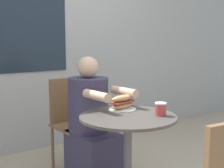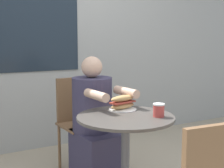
{
  "view_description": "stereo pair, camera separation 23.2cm",
  "coord_description": "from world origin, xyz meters",
  "px_view_note": "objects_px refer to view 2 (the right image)",
  "views": [
    {
      "loc": [
        -1.3,
        -1.7,
        1.24
      ],
      "look_at": [
        0.0,
        0.2,
        0.9
      ],
      "focal_mm": 50.0,
      "sensor_mm": 36.0,
      "label": 1
    },
    {
      "loc": [
        -1.11,
        -1.82,
        1.24
      ],
      "look_at": [
        0.0,
        0.2,
        0.9
      ],
      "focal_mm": 50.0,
      "sensor_mm": 36.0,
      "label": 2
    }
  ],
  "objects_px": {
    "seated_diner": "(95,129)",
    "sandwich_on_plate": "(123,103)",
    "cafe_table": "(125,142)",
    "diner_chair": "(78,115)",
    "drink_cup": "(159,110)"
  },
  "relations": [
    {
      "from": "seated_diner",
      "to": "sandwich_on_plate",
      "type": "bearing_deg",
      "value": 96.33
    },
    {
      "from": "seated_diner",
      "to": "cafe_table",
      "type": "bearing_deg",
      "value": 84.61
    },
    {
      "from": "diner_chair",
      "to": "drink_cup",
      "type": "distance_m",
      "value": 1.05
    },
    {
      "from": "cafe_table",
      "to": "drink_cup",
      "type": "bearing_deg",
      "value": -35.01
    },
    {
      "from": "seated_diner",
      "to": "drink_cup",
      "type": "distance_m",
      "value": 0.74
    },
    {
      "from": "diner_chair",
      "to": "sandwich_on_plate",
      "type": "bearing_deg",
      "value": 91.89
    },
    {
      "from": "seated_diner",
      "to": "drink_cup",
      "type": "xyz_separation_m",
      "value": [
        0.18,
        -0.66,
        0.28
      ]
    },
    {
      "from": "seated_diner",
      "to": "sandwich_on_plate",
      "type": "height_order",
      "value": "seated_diner"
    },
    {
      "from": "seated_diner",
      "to": "sandwich_on_plate",
      "type": "xyz_separation_m",
      "value": [
        0.07,
        -0.36,
        0.28
      ]
    },
    {
      "from": "cafe_table",
      "to": "sandwich_on_plate",
      "type": "xyz_separation_m",
      "value": [
        0.08,
        0.17,
        0.24
      ]
    },
    {
      "from": "cafe_table",
      "to": "sandwich_on_plate",
      "type": "height_order",
      "value": "sandwich_on_plate"
    },
    {
      "from": "cafe_table",
      "to": "seated_diner",
      "type": "height_order",
      "value": "seated_diner"
    },
    {
      "from": "diner_chair",
      "to": "seated_diner",
      "type": "distance_m",
      "value": 0.35
    },
    {
      "from": "seated_diner",
      "to": "sandwich_on_plate",
      "type": "relative_size",
      "value": 4.72
    },
    {
      "from": "sandwich_on_plate",
      "to": "drink_cup",
      "type": "height_order",
      "value": "sandwich_on_plate"
    }
  ]
}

